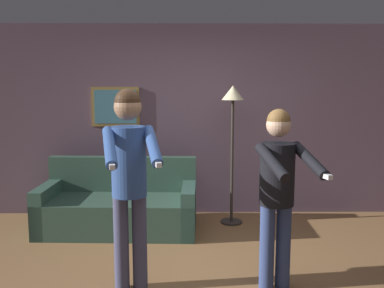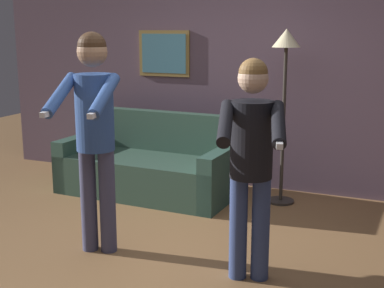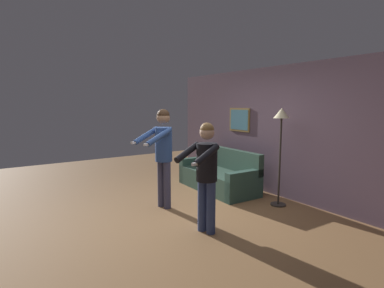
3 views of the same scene
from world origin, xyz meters
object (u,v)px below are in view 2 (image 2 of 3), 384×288
(torchiere_lamp, at_px, (285,65))
(person_standing_right, at_px, (251,152))
(couch, at_px, (149,168))
(person_standing_left, at_px, (94,121))

(torchiere_lamp, distance_m, person_standing_right, 1.89)
(couch, relative_size, torchiere_lamp, 1.08)
(couch, distance_m, torchiere_lamp, 1.85)
(couch, relative_size, person_standing_left, 1.09)
(person_standing_left, relative_size, person_standing_right, 1.11)
(person_standing_left, bearing_deg, couch, 102.52)
(torchiere_lamp, relative_size, person_standing_right, 1.12)
(couch, xyz_separation_m, person_standing_left, (0.35, -1.57, 0.80))
(person_standing_right, bearing_deg, torchiere_lamp, 96.27)
(couch, distance_m, person_standing_left, 1.80)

